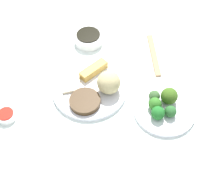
{
  "coord_description": "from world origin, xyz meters",
  "views": [
    {
      "loc": [
        -0.14,
        0.55,
        0.78
      ],
      "look_at": [
        -0.06,
        -0.0,
        0.06
      ],
      "focal_mm": 45.66,
      "sensor_mm": 36.0,
      "label": 1
    }
  ],
  "objects_px": {
    "broccoli_plate": "(164,109)",
    "main_plate": "(90,89)",
    "sauce_ramekin_sweet_and_sour": "(7,116)",
    "teacup": "(33,177)",
    "soy_sauce_bowl": "(89,38)",
    "chopsticks_pair": "(154,55)"
  },
  "relations": [
    {
      "from": "soy_sauce_bowl",
      "to": "sauce_ramekin_sweet_and_sour",
      "type": "bearing_deg",
      "value": 63.61
    },
    {
      "from": "broccoli_plate",
      "to": "teacup",
      "type": "distance_m",
      "value": 0.44
    },
    {
      "from": "sauce_ramekin_sweet_and_sour",
      "to": "chopsticks_pair",
      "type": "height_order",
      "value": "sauce_ramekin_sweet_and_sour"
    },
    {
      "from": "teacup",
      "to": "soy_sauce_bowl",
      "type": "bearing_deg",
      "value": -94.07
    },
    {
      "from": "main_plate",
      "to": "broccoli_plate",
      "type": "relative_size",
      "value": 1.27
    },
    {
      "from": "main_plate",
      "to": "chopsticks_pair",
      "type": "bearing_deg",
      "value": -136.35
    },
    {
      "from": "broccoli_plate",
      "to": "main_plate",
      "type": "bearing_deg",
      "value": -10.69
    },
    {
      "from": "sauce_ramekin_sweet_and_sour",
      "to": "main_plate",
      "type": "bearing_deg",
      "value": -148.45
    },
    {
      "from": "sauce_ramekin_sweet_and_sour",
      "to": "teacup",
      "type": "relative_size",
      "value": 0.87
    },
    {
      "from": "soy_sauce_bowl",
      "to": "sauce_ramekin_sweet_and_sour",
      "type": "relative_size",
      "value": 1.85
    },
    {
      "from": "broccoli_plate",
      "to": "sauce_ramekin_sweet_and_sour",
      "type": "relative_size",
      "value": 3.36
    },
    {
      "from": "soy_sauce_bowl",
      "to": "chopsticks_pair",
      "type": "bearing_deg",
      "value": 171.72
    },
    {
      "from": "broccoli_plate",
      "to": "chopsticks_pair",
      "type": "bearing_deg",
      "value": -79.05
    },
    {
      "from": "soy_sauce_bowl",
      "to": "teacup",
      "type": "relative_size",
      "value": 1.61
    },
    {
      "from": "sauce_ramekin_sweet_and_sour",
      "to": "teacup",
      "type": "height_order",
      "value": "teacup"
    },
    {
      "from": "soy_sauce_bowl",
      "to": "main_plate",
      "type": "bearing_deg",
      "value": 102.04
    },
    {
      "from": "main_plate",
      "to": "broccoli_plate",
      "type": "bearing_deg",
      "value": 169.31
    },
    {
      "from": "soy_sauce_bowl",
      "to": "broccoli_plate",
      "type": "bearing_deg",
      "value": 137.11
    },
    {
      "from": "sauce_ramekin_sweet_and_sour",
      "to": "teacup",
      "type": "distance_m",
      "value": 0.23
    },
    {
      "from": "broccoli_plate",
      "to": "soy_sauce_bowl",
      "type": "bearing_deg",
      "value": -42.89
    },
    {
      "from": "main_plate",
      "to": "broccoli_plate",
      "type": "xyz_separation_m",
      "value": [
        -0.25,
        0.05,
        -0.0
      ]
    },
    {
      "from": "main_plate",
      "to": "soy_sauce_bowl",
      "type": "distance_m",
      "value": 0.24
    }
  ]
}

